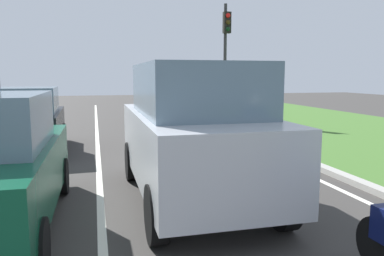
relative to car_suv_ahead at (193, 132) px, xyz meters
The scene contains 8 objects.
ground_plane 5.95m from the car_suv_ahead, 98.14° to the left, with size 60.00×60.00×0.00m, color #383533.
lane_line_center 6.09m from the car_suv_ahead, 104.80° to the left, with size 0.12×32.00×0.01m, color silver.
lane_line_right_edge 6.51m from the car_suv_ahead, 64.35° to the left, with size 0.12×32.00×0.01m, color silver.
grass_verge_right 9.67m from the car_suv_ahead, 36.97° to the left, with size 9.00×48.00×0.06m, color #3D6628.
curb_right 6.73m from the car_suv_ahead, 60.46° to the left, with size 0.24×48.00×0.12m, color #9E9B93.
car_suv_ahead is the anchor object (origin of this frame).
car_hatchback_far 6.11m from the car_suv_ahead, 122.97° to the left, with size 1.80×3.74×1.78m.
traffic_light_near_right 11.12m from the car_suv_ahead, 67.84° to the left, with size 0.32×0.50×5.20m.
Camera 1 is at (-0.73, 2.24, 2.09)m, focal length 35.46 mm.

